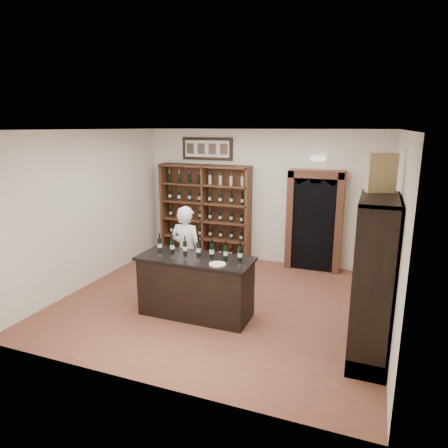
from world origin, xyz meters
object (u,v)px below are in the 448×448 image
at_px(wine_shelf, 206,211).
at_px(tasting_counter, 196,287).
at_px(counter_bottle_0, 160,244).
at_px(wine_crate, 381,173).
at_px(shopkeeper, 186,252).
at_px(side_cabinet, 373,305).

relative_size(wine_shelf, tasting_counter, 1.17).
height_order(tasting_counter, counter_bottle_0, counter_bottle_0).
bearing_deg(wine_crate, counter_bottle_0, 160.74).
height_order(tasting_counter, shopkeeper, shopkeeper).
bearing_deg(shopkeeper, counter_bottle_0, 69.68).
xyz_separation_m(wine_shelf, tasting_counter, (1.10, -2.93, -0.61)).
height_order(shopkeeper, wine_crate, wine_crate).
bearing_deg(tasting_counter, side_cabinet, -6.28).
xyz_separation_m(tasting_counter, wine_crate, (2.67, 0.09, 1.96)).
relative_size(wine_shelf, wine_crate, 4.28).
relative_size(wine_shelf, side_cabinet, 1.00).
bearing_deg(shopkeeper, tasting_counter, 130.47).
relative_size(counter_bottle_0, side_cabinet, 0.14).
height_order(side_cabinet, shopkeeper, side_cabinet).
relative_size(counter_bottle_0, wine_crate, 0.58).
distance_m(counter_bottle_0, wine_crate, 3.65).
bearing_deg(side_cabinet, tasting_counter, 173.72).
bearing_deg(wine_shelf, wine_crate, -36.98).
relative_size(tasting_counter, wine_crate, 3.66).
relative_size(counter_bottle_0, shopkeeper, 0.18).
distance_m(wine_shelf, tasting_counter, 3.19).
distance_m(wine_shelf, wine_crate, 4.92).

